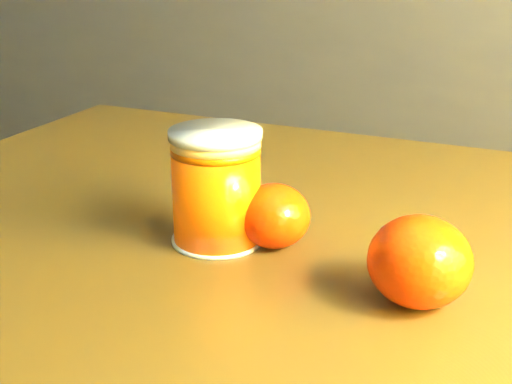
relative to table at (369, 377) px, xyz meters
The scene contains 5 objects.
kitchen_counter 1.61m from the table, 119.58° to the left, with size 3.15×0.60×0.90m, color #56565C.
table is the anchor object (origin of this frame).
juice_glass 0.20m from the table, 169.01° to the right, with size 0.07×0.07×0.09m.
orange_front 0.15m from the table, behind, with size 0.06×0.06×0.05m, color #FF3905.
orange_back 0.14m from the table, 35.43° to the right, with size 0.07×0.07×0.06m, color #FF3905.
Camera 1 is at (0.99, -0.40, 1.02)m, focal length 50.00 mm.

